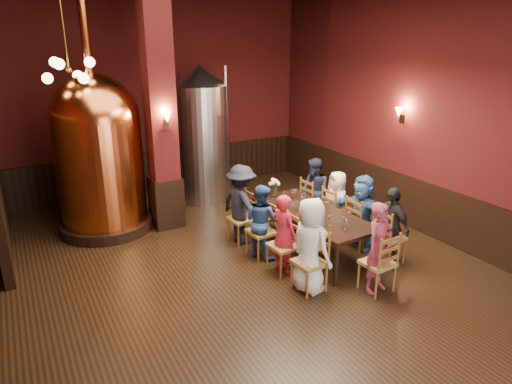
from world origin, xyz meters
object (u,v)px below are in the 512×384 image
person_1 (284,234)px  steel_vessel (202,135)px  person_2 (261,221)px  rose_vase (275,185)px  person_0 (310,246)px  copper_kettle (99,152)px  dining_table (312,215)px

person_1 → steel_vessel: 4.00m
person_2 → rose_vase: (0.70, 0.71, 0.34)m
rose_vase → person_0: bearing=-107.0°
person_1 → steel_vessel: bearing=-16.1°
copper_kettle → rose_vase: 3.39m
person_2 → steel_vessel: bearing=-24.5°
steel_vessel → rose_vase: steel_vessel is taller
person_0 → rose_vase: bearing=-27.1°
dining_table → steel_vessel: (-0.59, 3.52, 0.84)m
person_0 → dining_table: bearing=-47.2°
dining_table → person_0: 1.31m
dining_table → steel_vessel: 3.67m
person_0 → copper_kettle: 4.51m
dining_table → person_2: (-0.87, 0.28, -0.04)m
person_1 → rose_vase: size_ratio=3.63×
rose_vase → dining_table: bearing=-80.5°
steel_vessel → rose_vase: 2.62m
person_0 → steel_vessel: steel_vessel is taller
copper_kettle → person_2: bearing=-50.2°
steel_vessel → person_2: bearing=-94.9°
person_2 → copper_kettle: size_ratio=0.30×
dining_table → person_1: bearing=-158.8°
dining_table → steel_vessel: bearing=96.2°
person_0 → copper_kettle: (-2.18, 3.86, 0.83)m
copper_kettle → rose_vase: size_ratio=11.72×
person_2 → person_1: bearing=163.7°
copper_kettle → steel_vessel: 2.49m
dining_table → steel_vessel: size_ratio=0.81×
person_0 → copper_kettle: size_ratio=0.34×
person_1 → rose_vase: person_1 is taller
person_2 → person_0: bearing=163.7°
person_1 → rose_vase: (0.66, 1.37, 0.33)m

